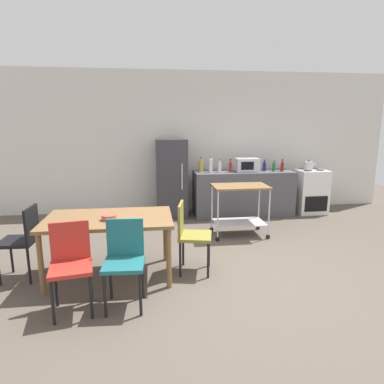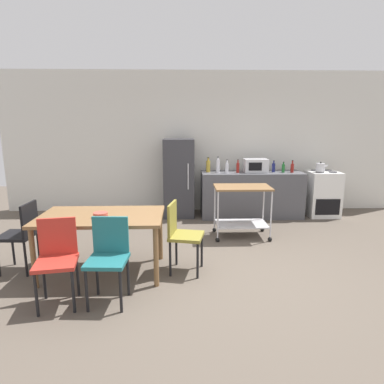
% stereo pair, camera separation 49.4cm
% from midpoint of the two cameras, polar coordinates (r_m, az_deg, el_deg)
% --- Properties ---
extents(ground_plane, '(12.00, 12.00, 0.00)m').
position_cam_midpoint_polar(ground_plane, '(4.29, 8.55, -13.88)').
color(ground_plane, brown).
extents(back_wall, '(8.40, 0.12, 2.90)m').
position_cam_midpoint_polar(back_wall, '(7.05, 4.26, 8.54)').
color(back_wall, silver).
rests_on(back_wall, ground_plane).
extents(kitchen_counter, '(2.00, 0.64, 0.90)m').
position_cam_midpoint_polar(kitchen_counter, '(6.75, 12.28, -0.42)').
color(kitchen_counter, '#4C4C51').
rests_on(kitchen_counter, ground_plane).
extents(dining_table, '(1.50, 0.90, 0.75)m').
position_cam_midpoint_polar(dining_table, '(4.15, -12.10, -5.01)').
color(dining_table, brown).
rests_on(dining_table, ground_plane).
extents(chair_black, '(0.42, 0.42, 0.89)m').
position_cam_midpoint_polar(chair_black, '(4.55, -24.65, -6.33)').
color(chair_black, black).
rests_on(chair_black, ground_plane).
extents(chair_red, '(0.46, 0.46, 0.89)m').
position_cam_midpoint_polar(chair_red, '(3.62, -18.71, -10.50)').
color(chair_red, '#B72D23').
rests_on(chair_red, ground_plane).
extents(chair_olive, '(0.47, 0.47, 0.89)m').
position_cam_midpoint_polar(chair_olive, '(4.13, 1.58, -7.01)').
color(chair_olive, olive).
rests_on(chair_olive, ground_plane).
extents(chair_teal, '(0.42, 0.42, 0.89)m').
position_cam_midpoint_polar(chair_teal, '(3.53, -10.33, -10.61)').
color(chair_teal, '#1E666B').
rests_on(chair_teal, ground_plane).
extents(stove_oven, '(0.60, 0.61, 0.92)m').
position_cam_midpoint_polar(stove_oven, '(7.26, 23.42, -0.27)').
color(stove_oven, white).
rests_on(stove_oven, ground_plane).
extents(refrigerator, '(0.60, 0.63, 1.55)m').
position_cam_midpoint_polar(refrigerator, '(6.59, -0.14, 2.44)').
color(refrigerator, '#333338').
rests_on(refrigerator, ground_plane).
extents(kitchen_cart, '(0.91, 0.57, 0.85)m').
position_cam_midpoint_polar(kitchen_cart, '(5.48, 11.21, -1.91)').
color(kitchen_cart, brown).
rests_on(kitchen_cart, ground_plane).
extents(bottle_soda, '(0.08, 0.08, 0.30)m').
position_cam_midpoint_polar(bottle_soda, '(6.52, 4.99, 4.49)').
color(bottle_soda, gold).
rests_on(bottle_soda, kitchen_counter).
extents(bottle_sparkling_water, '(0.07, 0.07, 0.31)m').
position_cam_midpoint_polar(bottle_sparkling_water, '(6.48, 6.68, 4.51)').
color(bottle_sparkling_water, silver).
rests_on(bottle_sparkling_water, kitchen_counter).
extents(bottle_hot_sauce, '(0.06, 0.06, 0.26)m').
position_cam_midpoint_polar(bottle_hot_sauce, '(6.46, 8.25, 4.18)').
color(bottle_hot_sauce, silver).
rests_on(bottle_hot_sauce, kitchen_counter).
extents(bottle_olive_oil, '(0.06, 0.06, 0.26)m').
position_cam_midpoint_polar(bottle_olive_oil, '(6.52, 10.10, 4.18)').
color(bottle_olive_oil, maroon).
rests_on(bottle_olive_oil, kitchen_counter).
extents(microwave, '(0.46, 0.35, 0.26)m').
position_cam_midpoint_polar(microwave, '(6.70, 13.01, 4.49)').
color(microwave, silver).
rests_on(microwave, kitchen_counter).
extents(bottle_sesame_oil, '(0.06, 0.06, 0.23)m').
position_cam_midpoint_polar(bottle_sesame_oil, '(6.77, 15.97, 4.11)').
color(bottle_sesame_oil, navy).
rests_on(bottle_sesame_oil, kitchen_counter).
extents(bottle_soy_sauce, '(0.06, 0.06, 0.21)m').
position_cam_midpoint_polar(bottle_soy_sauce, '(6.78, 17.55, 3.95)').
color(bottle_soy_sauce, '#1E6628').
rests_on(bottle_soy_sauce, kitchen_counter).
extents(bottle_wine, '(0.06, 0.06, 0.24)m').
position_cam_midpoint_polar(bottle_wine, '(6.82, 18.96, 3.99)').
color(bottle_wine, maroon).
rests_on(bottle_wine, kitchen_counter).
extents(fruit_bowl, '(0.17, 0.17, 0.06)m').
position_cam_midpoint_polar(fruit_bowl, '(4.02, -12.18, -3.92)').
color(fruit_bowl, '#B24C3F').
rests_on(fruit_bowl, dining_table).
extents(kettle, '(0.24, 0.17, 0.19)m').
position_cam_midpoint_polar(kettle, '(7.04, 23.24, 3.93)').
color(kettle, silver).
rests_on(kettle, stove_oven).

